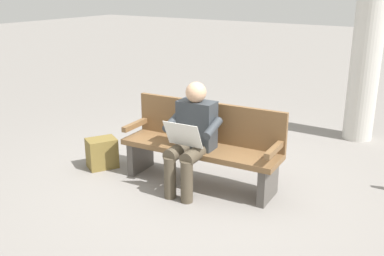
{
  "coord_description": "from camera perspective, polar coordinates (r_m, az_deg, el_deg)",
  "views": [
    {
      "loc": [
        -2.46,
        3.91,
        2.16
      ],
      "look_at": [
        0.0,
        0.15,
        0.7
      ],
      "focal_mm": 42.01,
      "sensor_mm": 36.0,
      "label": 1
    }
  ],
  "objects": [
    {
      "name": "person_seated",
      "position": [
        4.74,
        -0.04,
        -0.87
      ],
      "size": [
        0.59,
        0.59,
        1.18
      ],
      "rotation": [
        0.0,
        0.0,
        0.08
      ],
      "color": "#33383D",
      "rests_on": "ground"
    },
    {
      "name": "ground_plane",
      "position": [
        5.1,
        0.97,
        -7.07
      ],
      "size": [
        40.0,
        40.0,
        0.0
      ],
      "primitive_type": "plane",
      "color": "gray"
    },
    {
      "name": "bench_near",
      "position": [
        4.98,
        1.38,
        -1.98
      ],
      "size": [
        1.83,
        0.61,
        0.9
      ],
      "rotation": [
        0.0,
        0.0,
        0.08
      ],
      "color": "brown",
      "rests_on": "ground"
    },
    {
      "name": "backpack",
      "position": [
        5.58,
        -11.38,
        -3.14
      ],
      "size": [
        0.4,
        0.43,
        0.36
      ],
      "rotation": [
        0.0,
        0.0,
        4.2
      ],
      "color": "brown",
      "rests_on": "ground"
    }
  ]
}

